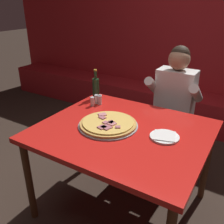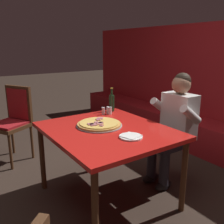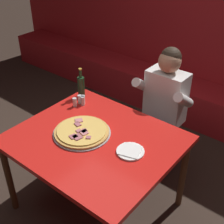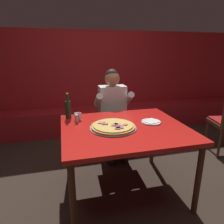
{
  "view_description": "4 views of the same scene",
  "coord_description": "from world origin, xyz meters",
  "views": [
    {
      "loc": [
        0.8,
        -1.47,
        1.68
      ],
      "look_at": [
        -0.18,
        0.13,
        0.82
      ],
      "focal_mm": 40.0,
      "sensor_mm": 36.0,
      "label": 1
    },
    {
      "loc": [
        1.94,
        -1.27,
        1.56
      ],
      "look_at": [
        -0.15,
        0.16,
        0.89
      ],
      "focal_mm": 40.0,
      "sensor_mm": 36.0,
      "label": 2
    },
    {
      "loc": [
        1.33,
        -1.43,
        2.28
      ],
      "look_at": [
        0.11,
        0.08,
        1.02
      ],
      "focal_mm": 50.0,
      "sensor_mm": 36.0,
      "label": 3
    },
    {
      "loc": [
        -0.59,
        -1.82,
        1.51
      ],
      "look_at": [
        -0.11,
        0.08,
        0.91
      ],
      "focal_mm": 32.0,
      "sensor_mm": 36.0,
      "label": 4
    }
  ],
  "objects": [
    {
      "name": "ground_plane",
      "position": [
        0.0,
        0.0,
        0.0
      ],
      "size": [
        24.0,
        24.0,
        0.0
      ],
      "primitive_type": "plane",
      "color": "#33261E"
    },
    {
      "name": "booth_wall_panel",
      "position": [
        0.0,
        2.18,
        0.95
      ],
      "size": [
        6.8,
        0.16,
        1.9
      ],
      "primitive_type": "cube",
      "color": "#A3191E",
      "rests_on": "ground_plane"
    },
    {
      "name": "booth_bench",
      "position": [
        0.0,
        1.86,
        0.23
      ],
      "size": [
        6.46,
        0.48,
        0.46
      ],
      "primitive_type": "cube",
      "color": "#A3191E",
      "rests_on": "ground_plane"
    },
    {
      "name": "main_dining_table",
      "position": [
        0.0,
        0.0,
        0.7
      ],
      "size": [
        1.26,
        1.09,
        0.77
      ],
      "color": "#4C2D19",
      "rests_on": "ground_plane"
    },
    {
      "name": "pizza",
      "position": [
        -0.12,
        -0.02,
        0.79
      ],
      "size": [
        0.47,
        0.47,
        0.05
      ],
      "color": "#9E9EA3",
      "rests_on": "main_dining_table"
    },
    {
      "name": "plate_white_paper",
      "position": [
        0.32,
        0.04,
        0.78
      ],
      "size": [
        0.21,
        0.21,
        0.02
      ],
      "color": "white",
      "rests_on": "main_dining_table"
    },
    {
      "name": "beer_bottle",
      "position": [
        -0.54,
        0.42,
        0.88
      ],
      "size": [
        0.07,
        0.07,
        0.29
      ],
      "color": "#19381E",
      "rests_on": "main_dining_table"
    },
    {
      "name": "shaker_oregano",
      "position": [
        -0.46,
        0.31,
        0.81
      ],
      "size": [
        0.04,
        0.04,
        0.09
      ],
      "color": "silver",
      "rests_on": "main_dining_table"
    },
    {
      "name": "shaker_parmesan",
      "position": [
        -0.43,
        0.33,
        0.81
      ],
      "size": [
        0.04,
        0.04,
        0.09
      ],
      "color": "silver",
      "rests_on": "main_dining_table"
    },
    {
      "name": "shaker_red_pepper_flakes",
      "position": [
        -0.42,
        0.31,
        0.81
      ],
      "size": [
        0.04,
        0.04,
        0.09
      ],
      "color": "silver",
      "rests_on": "main_dining_table"
    },
    {
      "name": "shaker_black_pepper",
      "position": [
        -0.46,
        0.24,
        0.81
      ],
      "size": [
        0.04,
        0.04,
        0.09
      ],
      "color": "silver",
      "rests_on": "main_dining_table"
    },
    {
      "name": "diner_seated_blue_shirt",
      "position": [
        0.1,
        0.83,
        0.71
      ],
      "size": [
        0.53,
        0.53,
        1.27
      ],
      "color": "black",
      "rests_on": "ground_plane"
    }
  ]
}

